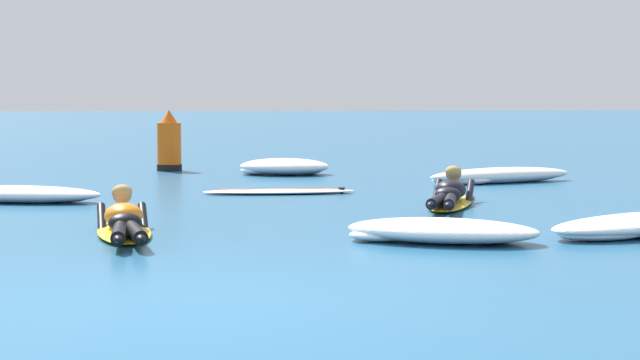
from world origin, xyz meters
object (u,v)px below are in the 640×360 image
surfer_far (450,196)px  surfer_near (124,223)px  channel_marker_buoy (169,146)px  drifting_surfboard (280,191)px

surfer_far → surfer_near: bearing=-146.9°
surfer_far → channel_marker_buoy: (-3.73, 6.87, 0.32)m
surfer_far → drifting_surfboard: bearing=135.7°
surfer_near → drifting_surfboard: bearing=67.0°
surfer_near → surfer_far: 4.79m
surfer_near → channel_marker_buoy: size_ratio=2.25×
surfer_near → surfer_far: same height
surfer_near → drifting_surfboard: (1.96, 4.61, -0.11)m
drifting_surfboard → surfer_far: bearing=-44.3°
drifting_surfboard → channel_marker_buoy: 5.17m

